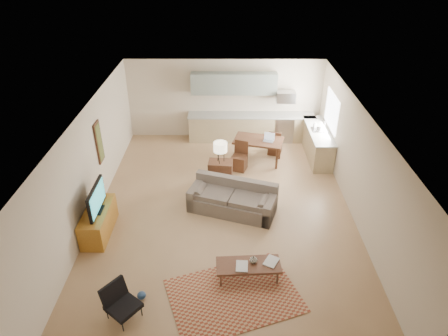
{
  "coord_description": "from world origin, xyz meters",
  "views": [
    {
      "loc": [
        0.05,
        -8.21,
        6.23
      ],
      "look_at": [
        0.0,
        0.3,
        1.15
      ],
      "focal_mm": 32.0,
      "sensor_mm": 36.0,
      "label": 1
    }
  ],
  "objects_px": {
    "coffee_table": "(248,271)",
    "console_table": "(220,174)",
    "sofa": "(232,198)",
    "dining_table": "(258,150)",
    "tv_credenza": "(99,221)",
    "armchair": "(123,304)"
  },
  "relations": [
    {
      "from": "coffee_table",
      "to": "console_table",
      "type": "distance_m",
      "value": 3.59
    },
    {
      "from": "coffee_table",
      "to": "console_table",
      "type": "bearing_deg",
      "value": 96.32
    },
    {
      "from": "sofa",
      "to": "dining_table",
      "type": "height_order",
      "value": "sofa"
    },
    {
      "from": "coffee_table",
      "to": "tv_credenza",
      "type": "distance_m",
      "value": 3.76
    },
    {
      "from": "coffee_table",
      "to": "dining_table",
      "type": "xyz_separation_m",
      "value": [
        0.52,
        4.93,
        0.17
      ]
    },
    {
      "from": "sofa",
      "to": "dining_table",
      "type": "xyz_separation_m",
      "value": [
        0.83,
        2.6,
        -0.02
      ]
    },
    {
      "from": "coffee_table",
      "to": "armchair",
      "type": "bearing_deg",
      "value": -160.9
    },
    {
      "from": "coffee_table",
      "to": "tv_credenza",
      "type": "xyz_separation_m",
      "value": [
        -3.47,
        1.45,
        0.13
      ]
    },
    {
      "from": "armchair",
      "to": "console_table",
      "type": "distance_m",
      "value": 4.83
    },
    {
      "from": "sofa",
      "to": "armchair",
      "type": "height_order",
      "value": "sofa"
    },
    {
      "from": "tv_credenza",
      "to": "dining_table",
      "type": "xyz_separation_m",
      "value": [
        3.99,
        3.48,
        0.05
      ]
    },
    {
      "from": "sofa",
      "to": "armchair",
      "type": "bearing_deg",
      "value": -103.17
    },
    {
      "from": "sofa",
      "to": "armchair",
      "type": "xyz_separation_m",
      "value": [
        -2.04,
        -3.31,
        -0.04
      ]
    },
    {
      "from": "coffee_table",
      "to": "sofa",
      "type": "bearing_deg",
      "value": 93.75
    },
    {
      "from": "armchair",
      "to": "tv_credenza",
      "type": "bearing_deg",
      "value": 63.31
    },
    {
      "from": "coffee_table",
      "to": "tv_credenza",
      "type": "bearing_deg",
      "value": 153.68
    },
    {
      "from": "coffee_table",
      "to": "console_table",
      "type": "xyz_separation_m",
      "value": [
        -0.62,
        3.53,
        0.18
      ]
    },
    {
      "from": "coffee_table",
      "to": "dining_table",
      "type": "bearing_deg",
      "value": 80.31
    },
    {
      "from": "tv_credenza",
      "to": "coffee_table",
      "type": "bearing_deg",
      "value": -22.69
    },
    {
      "from": "coffee_table",
      "to": "console_table",
      "type": "relative_size",
      "value": 1.73
    },
    {
      "from": "tv_credenza",
      "to": "console_table",
      "type": "bearing_deg",
      "value": 36.14
    },
    {
      "from": "sofa",
      "to": "tv_credenza",
      "type": "bearing_deg",
      "value": -146.0
    }
  ]
}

